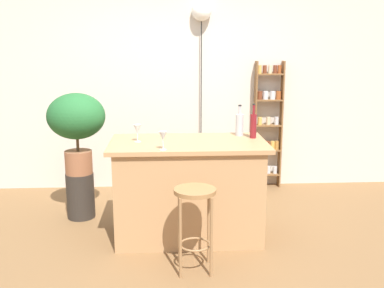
{
  "coord_description": "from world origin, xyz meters",
  "views": [
    {
      "loc": [
        -0.2,
        -3.88,
        1.85
      ],
      "look_at": [
        0.05,
        0.55,
        0.86
      ],
      "focal_mm": 42.61,
      "sensor_mm": 36.0,
      "label": 1
    }
  ],
  "objects_px": {
    "spice_shelf": "(268,123)",
    "plant_stool": "(81,195)",
    "bottle_vinegar": "(253,125)",
    "bar_stool": "(195,210)",
    "pendant_globe_light": "(201,13)",
    "bottle_wine_red": "(240,124)",
    "wine_glass_left": "(163,137)",
    "wine_glass_center": "(137,130)",
    "potted_plant": "(76,121)"
  },
  "relations": [
    {
      "from": "spice_shelf",
      "to": "pendant_globe_light",
      "type": "distance_m",
      "value": 1.61
    },
    {
      "from": "plant_stool",
      "to": "potted_plant",
      "type": "xyz_separation_m",
      "value": [
        0.0,
        0.0,
        0.81
      ]
    },
    {
      "from": "wine_glass_left",
      "to": "pendant_globe_light",
      "type": "distance_m",
      "value": 2.25
    },
    {
      "from": "wine_glass_center",
      "to": "pendant_globe_light",
      "type": "distance_m",
      "value": 2.04
    },
    {
      "from": "bar_stool",
      "to": "plant_stool",
      "type": "relative_size",
      "value": 1.44
    },
    {
      "from": "potted_plant",
      "to": "wine_glass_left",
      "type": "distance_m",
      "value": 1.26
    },
    {
      "from": "bar_stool",
      "to": "wine_glass_left",
      "type": "bearing_deg",
      "value": 124.15
    },
    {
      "from": "spice_shelf",
      "to": "plant_stool",
      "type": "bearing_deg",
      "value": -156.54
    },
    {
      "from": "bottle_vinegar",
      "to": "pendant_globe_light",
      "type": "xyz_separation_m",
      "value": [
        -0.4,
        1.41,
        1.14
      ]
    },
    {
      "from": "wine_glass_left",
      "to": "pendant_globe_light",
      "type": "height_order",
      "value": "pendant_globe_light"
    },
    {
      "from": "bottle_vinegar",
      "to": "wine_glass_center",
      "type": "height_order",
      "value": "bottle_vinegar"
    },
    {
      "from": "wine_glass_center",
      "to": "pendant_globe_light",
      "type": "bearing_deg",
      "value": 64.93
    },
    {
      "from": "bottle_vinegar",
      "to": "spice_shelf",
      "type": "bearing_deg",
      "value": 71.63
    },
    {
      "from": "plant_stool",
      "to": "potted_plant",
      "type": "distance_m",
      "value": 0.81
    },
    {
      "from": "pendant_globe_light",
      "to": "bottle_wine_red",
      "type": "bearing_deg",
      "value": -77.53
    },
    {
      "from": "plant_stool",
      "to": "bottle_wine_red",
      "type": "xyz_separation_m",
      "value": [
        1.66,
        -0.29,
        0.81
      ]
    },
    {
      "from": "bottle_wine_red",
      "to": "pendant_globe_light",
      "type": "xyz_separation_m",
      "value": [
        -0.29,
        1.29,
        1.15
      ]
    },
    {
      "from": "pendant_globe_light",
      "to": "wine_glass_left",
      "type": "bearing_deg",
      "value": -104.18
    },
    {
      "from": "plant_stool",
      "to": "bottle_wine_red",
      "type": "relative_size",
      "value": 1.59
    },
    {
      "from": "spice_shelf",
      "to": "bottle_vinegar",
      "type": "distance_m",
      "value": 1.47
    },
    {
      "from": "spice_shelf",
      "to": "plant_stool",
      "type": "xyz_separation_m",
      "value": [
        -2.24,
        -0.97,
        -0.6
      ]
    },
    {
      "from": "bar_stool",
      "to": "potted_plant",
      "type": "xyz_separation_m",
      "value": [
        -1.16,
        1.25,
        0.53
      ]
    },
    {
      "from": "wine_glass_left",
      "to": "spice_shelf",
      "type": "bearing_deg",
      "value": 54.14
    },
    {
      "from": "bar_stool",
      "to": "spice_shelf",
      "type": "bearing_deg",
      "value": 64.05
    },
    {
      "from": "plant_stool",
      "to": "pendant_globe_light",
      "type": "height_order",
      "value": "pendant_globe_light"
    },
    {
      "from": "bar_stool",
      "to": "plant_stool",
      "type": "height_order",
      "value": "bar_stool"
    },
    {
      "from": "bar_stool",
      "to": "spice_shelf",
      "type": "relative_size",
      "value": 0.43
    },
    {
      "from": "bottle_wine_red",
      "to": "wine_glass_left",
      "type": "relative_size",
      "value": 1.89
    },
    {
      "from": "bottle_vinegar",
      "to": "wine_glass_left",
      "type": "bearing_deg",
      "value": -152.11
    },
    {
      "from": "wine_glass_left",
      "to": "potted_plant",
      "type": "bearing_deg",
      "value": 135.92
    },
    {
      "from": "potted_plant",
      "to": "wine_glass_left",
      "type": "bearing_deg",
      "value": -44.08
    },
    {
      "from": "bar_stool",
      "to": "bottle_wine_red",
      "type": "bearing_deg",
      "value": 62.18
    },
    {
      "from": "bottle_vinegar",
      "to": "wine_glass_left",
      "type": "relative_size",
      "value": 2.05
    },
    {
      "from": "spice_shelf",
      "to": "wine_glass_center",
      "type": "relative_size",
      "value": 9.95
    },
    {
      "from": "bottle_vinegar",
      "to": "plant_stool",
      "type": "bearing_deg",
      "value": 166.96
    },
    {
      "from": "plant_stool",
      "to": "wine_glass_left",
      "type": "distance_m",
      "value": 1.5
    },
    {
      "from": "bar_stool",
      "to": "wine_glass_center",
      "type": "relative_size",
      "value": 4.32
    },
    {
      "from": "potted_plant",
      "to": "plant_stool",
      "type": "bearing_deg",
      "value": 0.0
    },
    {
      "from": "bar_stool",
      "to": "wine_glass_left",
      "type": "relative_size",
      "value": 4.32
    },
    {
      "from": "potted_plant",
      "to": "bottle_wine_red",
      "type": "xyz_separation_m",
      "value": [
        1.66,
        -0.29,
        0.01
      ]
    },
    {
      "from": "spice_shelf",
      "to": "wine_glass_left",
      "type": "height_order",
      "value": "spice_shelf"
    },
    {
      "from": "plant_stool",
      "to": "pendant_globe_light",
      "type": "xyz_separation_m",
      "value": [
        1.38,
        1.0,
        1.96
      ]
    },
    {
      "from": "bottle_wine_red",
      "to": "pendant_globe_light",
      "type": "height_order",
      "value": "pendant_globe_light"
    },
    {
      "from": "plant_stool",
      "to": "wine_glass_left",
      "type": "relative_size",
      "value": 3.01
    },
    {
      "from": "potted_plant",
      "to": "wine_glass_center",
      "type": "bearing_deg",
      "value": -38.48
    },
    {
      "from": "spice_shelf",
      "to": "wine_glass_center",
      "type": "bearing_deg",
      "value": -136.43
    },
    {
      "from": "bottle_vinegar",
      "to": "bar_stool",
      "type": "bearing_deg",
      "value": -126.57
    },
    {
      "from": "plant_stool",
      "to": "bottle_vinegar",
      "type": "relative_size",
      "value": 1.47
    },
    {
      "from": "wine_glass_left",
      "to": "wine_glass_center",
      "type": "distance_m",
      "value": 0.42
    },
    {
      "from": "bottle_wine_red",
      "to": "potted_plant",
      "type": "bearing_deg",
      "value": 170.05
    }
  ]
}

